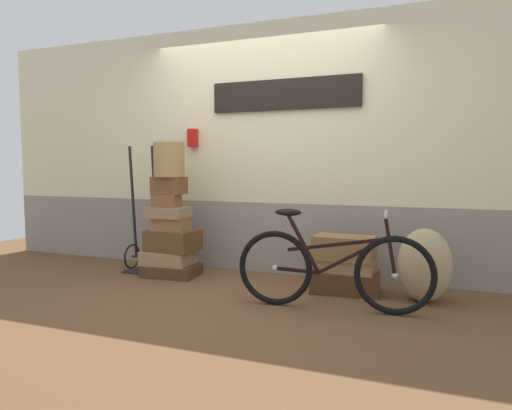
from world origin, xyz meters
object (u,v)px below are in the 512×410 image
object	(u,v)px
suitcase_2	(173,240)
suitcase_8	(347,265)
suitcase_1	(168,257)
suitcase_7	(345,282)
suitcase_9	(344,248)
suitcase_3	(171,224)
burlap_sack	(424,265)
wicker_basket	(169,160)
suitcase_4	(168,212)
luggage_trolley	(144,241)
bicycle	(332,269)
suitcase_6	(169,186)
suitcase_5	(166,201)
suitcase_0	(172,270)

from	to	relation	value
suitcase_2	suitcase_8	distance (m)	1.83
suitcase_1	suitcase_2	distance (m)	0.19
suitcase_7	suitcase_8	size ratio (longest dim) A/B	1.21
suitcase_7	suitcase_9	xyz separation A→B (m)	(-0.01, -0.01, 0.32)
suitcase_3	suitcase_8	world-z (taller)	suitcase_3
suitcase_2	burlap_sack	distance (m)	2.50
wicker_basket	suitcase_1	bearing A→B (deg)	168.00
suitcase_4	luggage_trolley	distance (m)	0.53
burlap_sack	bicycle	xyz separation A→B (m)	(-0.68, -0.50, 0.02)
suitcase_3	suitcase_6	distance (m)	0.40
suitcase_1	burlap_sack	distance (m)	2.55
suitcase_1	suitcase_9	distance (m)	1.87
suitcase_1	wicker_basket	distance (m)	1.03
burlap_sack	suitcase_2	bearing A→B (deg)	178.79
suitcase_4	luggage_trolley	bearing A→B (deg)	161.29
suitcase_7	wicker_basket	world-z (taller)	wicker_basket
suitcase_7	suitcase_9	size ratio (longest dim) A/B	1.14
suitcase_5	suitcase_7	world-z (taller)	suitcase_5
suitcase_1	suitcase_5	xyz separation A→B (m)	(0.01, -0.04, 0.60)
suitcase_1	suitcase_6	xyz separation A→B (m)	(0.02, 0.01, 0.76)
suitcase_9	wicker_basket	xyz separation A→B (m)	(-1.83, -0.01, 0.81)
suitcase_3	luggage_trolley	bearing A→B (deg)	162.76
suitcase_0	suitcase_7	bearing A→B (deg)	-2.89
suitcase_6	suitcase_3	bearing A→B (deg)	-39.15
suitcase_1	suitcase_6	bearing A→B (deg)	25.79
suitcase_6	luggage_trolley	xyz separation A→B (m)	(-0.38, 0.08, -0.62)
suitcase_6	suitcase_9	world-z (taller)	suitcase_6
suitcase_1	burlap_sack	world-z (taller)	burlap_sack
suitcase_2	suitcase_7	distance (m)	1.84
suitcase_4	suitcase_9	bearing A→B (deg)	-1.18
suitcase_2	suitcase_8	size ratio (longest dim) A/B	1.00
suitcase_1	suitcase_2	size ratio (longest dim) A/B	1.01
suitcase_4	suitcase_8	size ratio (longest dim) A/B	0.81
suitcase_3	burlap_sack	size ratio (longest dim) A/B	0.55
wicker_basket	luggage_trolley	bearing A→B (deg)	166.76
suitcase_2	wicker_basket	bearing A→B (deg)	-139.38
suitcase_4	luggage_trolley	xyz separation A→B (m)	(-0.39, 0.12, -0.34)
suitcase_7	suitcase_0	bearing A→B (deg)	175.80
suitcase_7	luggage_trolley	bearing A→B (deg)	172.75
suitcase_8	suitcase_3	bearing A→B (deg)	-174.84
suitcase_3	bicycle	world-z (taller)	bicycle
suitcase_2	suitcase_1	bearing A→B (deg)	-165.74
suitcase_2	suitcase_7	bearing A→B (deg)	3.64
wicker_basket	burlap_sack	bearing A→B (deg)	-0.82
suitcase_1	suitcase_5	distance (m)	0.60
suitcase_1	suitcase_9	size ratio (longest dim) A/B	0.95
suitcase_8	burlap_sack	world-z (taller)	burlap_sack
suitcase_4	wicker_basket	xyz separation A→B (m)	(0.01, 0.02, 0.55)
wicker_basket	suitcase_5	bearing A→B (deg)	-125.81
suitcase_0	suitcase_8	distance (m)	1.84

